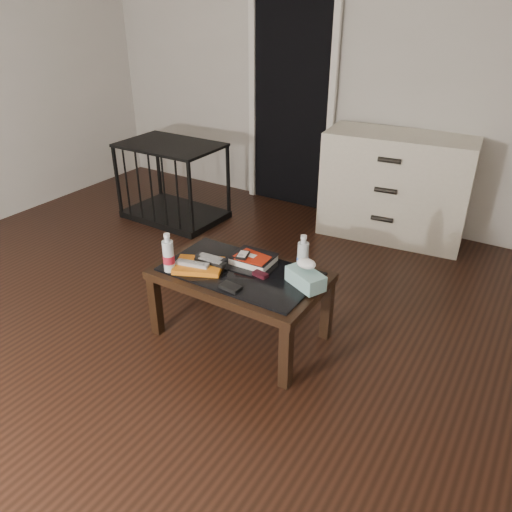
{
  "coord_description": "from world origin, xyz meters",
  "views": [
    {
      "loc": [
        1.86,
        -1.8,
        1.92
      ],
      "look_at": [
        0.5,
        0.38,
        0.55
      ],
      "focal_mm": 35.0,
      "sensor_mm": 36.0,
      "label": 1
    }
  ],
  "objects_px": {
    "coffee_table": "(240,280)",
    "pet_crate": "(174,194)",
    "water_bottle_left": "(168,252)",
    "textbook": "(253,259)",
    "water_bottle_right": "(303,254)",
    "dresser": "(395,187)",
    "tissue_box": "(305,278)"
  },
  "relations": [
    {
      "from": "textbook",
      "to": "water_bottle_right",
      "type": "distance_m",
      "value": 0.33
    },
    {
      "from": "textbook",
      "to": "water_bottle_right",
      "type": "relative_size",
      "value": 1.05
    },
    {
      "from": "coffee_table",
      "to": "tissue_box",
      "type": "relative_size",
      "value": 4.35
    },
    {
      "from": "coffee_table",
      "to": "pet_crate",
      "type": "bearing_deg",
      "value": 142.0
    },
    {
      "from": "water_bottle_left",
      "to": "tissue_box",
      "type": "relative_size",
      "value": 1.03
    },
    {
      "from": "pet_crate",
      "to": "water_bottle_right",
      "type": "xyz_separation_m",
      "value": [
        1.87,
        -1.04,
        0.35
      ]
    },
    {
      "from": "pet_crate",
      "to": "water_bottle_left",
      "type": "height_order",
      "value": "pet_crate"
    },
    {
      "from": "pet_crate",
      "to": "water_bottle_right",
      "type": "bearing_deg",
      "value": -27.16
    },
    {
      "from": "coffee_table",
      "to": "textbook",
      "type": "bearing_deg",
      "value": 85.56
    },
    {
      "from": "tissue_box",
      "to": "pet_crate",
      "type": "bearing_deg",
      "value": 174.86
    },
    {
      "from": "coffee_table",
      "to": "dresser",
      "type": "xyz_separation_m",
      "value": [
        0.31,
        1.91,
        0.05
      ]
    },
    {
      "from": "coffee_table",
      "to": "pet_crate",
      "type": "xyz_separation_m",
      "value": [
        -1.56,
        1.22,
        -0.17
      ]
    },
    {
      "from": "water_bottle_left",
      "to": "water_bottle_right",
      "type": "height_order",
      "value": "same"
    },
    {
      "from": "pet_crate",
      "to": "textbook",
      "type": "height_order",
      "value": "pet_crate"
    },
    {
      "from": "dresser",
      "to": "water_bottle_left",
      "type": "bearing_deg",
      "value": -113.89
    },
    {
      "from": "dresser",
      "to": "tissue_box",
      "type": "xyz_separation_m",
      "value": [
        0.09,
        -1.86,
        0.06
      ]
    },
    {
      "from": "coffee_table",
      "to": "water_bottle_right",
      "type": "xyz_separation_m",
      "value": [
        0.32,
        0.18,
        0.18
      ]
    },
    {
      "from": "tissue_box",
      "to": "textbook",
      "type": "bearing_deg",
      "value": -165.43
    },
    {
      "from": "dresser",
      "to": "water_bottle_right",
      "type": "bearing_deg",
      "value": -96.25
    },
    {
      "from": "pet_crate",
      "to": "textbook",
      "type": "bearing_deg",
      "value": -32.94
    },
    {
      "from": "pet_crate",
      "to": "water_bottle_right",
      "type": "relative_size",
      "value": 3.86
    },
    {
      "from": "coffee_table",
      "to": "water_bottle_right",
      "type": "bearing_deg",
      "value": 29.53
    },
    {
      "from": "coffee_table",
      "to": "dresser",
      "type": "distance_m",
      "value": 1.94
    },
    {
      "from": "coffee_table",
      "to": "tissue_box",
      "type": "xyz_separation_m",
      "value": [
        0.4,
        0.05,
        0.11
      ]
    },
    {
      "from": "dresser",
      "to": "textbook",
      "type": "distance_m",
      "value": 1.81
    },
    {
      "from": "water_bottle_right",
      "to": "tissue_box",
      "type": "height_order",
      "value": "water_bottle_right"
    },
    {
      "from": "textbook",
      "to": "dresser",
      "type": "bearing_deg",
      "value": 78.02
    },
    {
      "from": "coffee_table",
      "to": "pet_crate",
      "type": "height_order",
      "value": "pet_crate"
    },
    {
      "from": "coffee_table",
      "to": "water_bottle_right",
      "type": "height_order",
      "value": "water_bottle_right"
    },
    {
      "from": "textbook",
      "to": "tissue_box",
      "type": "height_order",
      "value": "tissue_box"
    },
    {
      "from": "coffee_table",
      "to": "dresser",
      "type": "bearing_deg",
      "value": 80.71
    },
    {
      "from": "water_bottle_left",
      "to": "tissue_box",
      "type": "bearing_deg",
      "value": 19.55
    }
  ]
}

